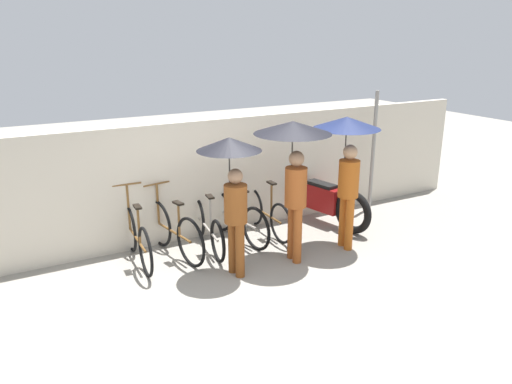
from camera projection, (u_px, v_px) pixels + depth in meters
The scene contains 12 objects.
ground_plane at pixel (259, 293), 6.56m from camera, with size 30.00×30.00×0.00m, color gray.
back_wall at pixel (193, 181), 8.12m from camera, with size 11.37×0.12×1.95m.
parked_bicycle_0 at pixel (137, 238), 7.35m from camera, with size 0.44×1.67×1.10m.
parked_bicycle_1 at pixel (174, 231), 7.57m from camera, with size 0.47×1.69×1.05m.
parked_bicycle_2 at pixel (207, 227), 7.86m from camera, with size 0.44×1.72×0.98m.
parked_bicycle_3 at pixel (237, 218), 8.17m from camera, with size 0.44×1.72×1.01m.
parked_bicycle_4 at pixel (266, 213), 8.44m from camera, with size 0.44×1.62×1.00m.
pedestrian_leading at pixel (232, 172), 6.70m from camera, with size 0.88×0.88×1.95m.
pedestrian_center at pixel (294, 149), 7.10m from camera, with size 1.12×1.12×2.08m.
pedestrian_trailing at pixel (347, 146), 7.56m from camera, with size 1.03×1.03×2.07m.
motorcycle at pixel (321, 200), 8.94m from camera, with size 0.74×2.17×0.94m.
awning_pole at pixel (373, 152), 9.38m from camera, with size 0.07×0.07×2.27m.
Camera 1 is at (-2.85, -5.11, 3.27)m, focal length 35.00 mm.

